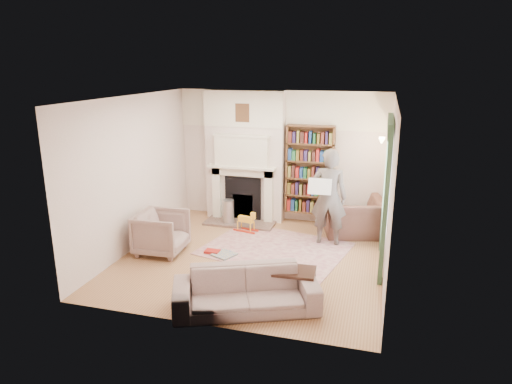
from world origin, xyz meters
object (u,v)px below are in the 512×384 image
(coffee_table, at_px, (291,284))
(man_reading, at_px, (329,197))
(rocking_horse, at_px, (246,221))
(armchair_left, at_px, (161,233))
(armchair_reading, at_px, (354,217))
(bookcase, at_px, (310,170))
(paraffin_heater, at_px, (228,212))
(sofa, at_px, (246,290))

(coffee_table, bearing_deg, man_reading, 80.59)
(coffee_table, relative_size, rocking_horse, 1.41)
(armchair_left, xyz_separation_m, man_reading, (2.84, 1.26, 0.54))
(coffee_table, height_order, rocking_horse, coffee_table)
(armchair_reading, relative_size, rocking_horse, 2.32)
(bookcase, bearing_deg, armchair_reading, -25.42)
(coffee_table, xyz_separation_m, paraffin_heater, (-1.91, 2.75, 0.05))
(man_reading, bearing_deg, rocking_horse, -7.58)
(armchair_left, bearing_deg, rocking_horse, -41.14)
(sofa, relative_size, rocking_horse, 4.04)
(sofa, bearing_deg, bookcase, 63.86)
(man_reading, relative_size, coffee_table, 2.64)
(rocking_horse, bearing_deg, bookcase, 50.23)
(coffee_table, bearing_deg, sofa, -140.62)
(sofa, xyz_separation_m, paraffin_heater, (-1.37, 3.25, -0.02))
(rocking_horse, bearing_deg, coffee_table, -47.46)
(armchair_reading, height_order, rocking_horse, armchair_reading)
(bookcase, height_order, sofa, bookcase)
(armchair_left, bearing_deg, man_reading, -68.37)
(bookcase, bearing_deg, rocking_horse, -141.96)
(paraffin_heater, bearing_deg, sofa, -67.06)
(armchair_reading, height_order, man_reading, man_reading)
(bookcase, height_order, armchair_left, bookcase)
(coffee_table, bearing_deg, armchair_reading, 73.16)
(armchair_reading, relative_size, armchair_left, 1.37)
(bookcase, bearing_deg, sofa, -93.65)
(armchair_left, distance_m, sofa, 2.55)
(armchair_reading, xyz_separation_m, paraffin_heater, (-2.61, -0.12, -0.10))
(sofa, relative_size, man_reading, 1.09)
(coffee_table, distance_m, paraffin_heater, 3.35)
(armchair_left, height_order, paraffin_heater, armchair_left)
(bookcase, relative_size, armchair_reading, 1.60)
(bookcase, relative_size, rocking_horse, 3.72)
(man_reading, xyz_separation_m, paraffin_heater, (-2.16, 0.48, -0.65))
(rocking_horse, bearing_deg, sofa, -60.87)
(sofa, distance_m, rocking_horse, 3.08)
(armchair_left, relative_size, coffee_table, 1.21)
(armchair_left, height_order, man_reading, man_reading)
(man_reading, relative_size, paraffin_heater, 3.36)
(sofa, xyz_separation_m, coffee_table, (0.54, 0.49, -0.07))
(man_reading, height_order, coffee_table, man_reading)
(sofa, height_order, paraffin_heater, sofa)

